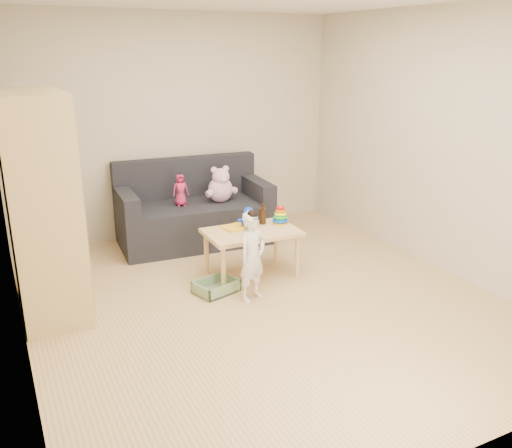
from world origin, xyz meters
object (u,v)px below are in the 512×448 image
wardrobe (42,207)px  sofa (195,223)px  play_table (252,253)px  toddler (252,258)px

wardrobe → sofa: wardrobe is taller
wardrobe → play_table: wardrobe is taller
sofa → toddler: toddler is taller
wardrobe → play_table: 2.01m
sofa → play_table: 1.18m
wardrobe → play_table: size_ratio=2.07×
sofa → play_table: size_ratio=1.89×
sofa → toddler: (-0.06, -1.66, 0.16)m
sofa → wardrobe: bearing=-144.5°
wardrobe → sofa: bearing=31.6°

